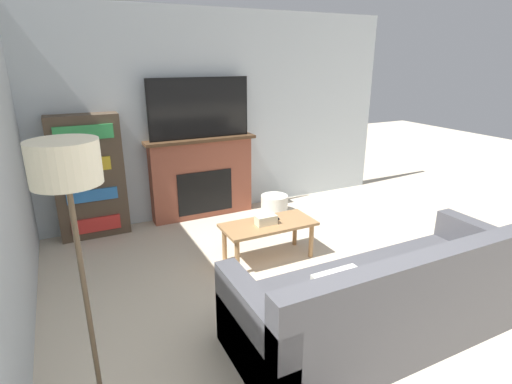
{
  "coord_description": "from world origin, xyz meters",
  "views": [
    {
      "loc": [
        -1.83,
        -1.31,
        2.1
      ],
      "look_at": [
        -0.02,
        2.36,
        0.71
      ],
      "focal_mm": 28.0,
      "sensor_mm": 36.0,
      "label": 1
    }
  ],
  "objects_px": {
    "tv": "(199,108)",
    "coffee_table": "(268,228)",
    "couch": "(389,301)",
    "fireplace": "(202,177)",
    "storage_basket": "(274,204)",
    "floor_lamp": "(69,191)",
    "bookshelf": "(89,177)"
  },
  "relations": [
    {
      "from": "couch",
      "to": "coffee_table",
      "type": "relative_size",
      "value": 2.47
    },
    {
      "from": "couch",
      "to": "storage_basket",
      "type": "bearing_deg",
      "value": 80.35
    },
    {
      "from": "fireplace",
      "to": "tv",
      "type": "relative_size",
      "value": 1.11
    },
    {
      "from": "couch",
      "to": "floor_lamp",
      "type": "relative_size",
      "value": 1.44
    },
    {
      "from": "couch",
      "to": "floor_lamp",
      "type": "bearing_deg",
      "value": 176.02
    },
    {
      "from": "couch",
      "to": "fireplace",
      "type": "bearing_deg",
      "value": 98.86
    },
    {
      "from": "storage_basket",
      "to": "tv",
      "type": "bearing_deg",
      "value": 160.11
    },
    {
      "from": "fireplace",
      "to": "storage_basket",
      "type": "bearing_deg",
      "value": -20.97
    },
    {
      "from": "fireplace",
      "to": "floor_lamp",
      "type": "bearing_deg",
      "value": -119.6
    },
    {
      "from": "coffee_table",
      "to": "fireplace",
      "type": "bearing_deg",
      "value": 97.89
    },
    {
      "from": "fireplace",
      "to": "tv",
      "type": "distance_m",
      "value": 0.93
    },
    {
      "from": "tv",
      "to": "coffee_table",
      "type": "distance_m",
      "value": 1.89
    },
    {
      "from": "bookshelf",
      "to": "storage_basket",
      "type": "relative_size",
      "value": 3.92
    },
    {
      "from": "fireplace",
      "to": "storage_basket",
      "type": "distance_m",
      "value": 1.08
    },
    {
      "from": "floor_lamp",
      "to": "bookshelf",
      "type": "bearing_deg",
      "value": 85.31
    },
    {
      "from": "fireplace",
      "to": "coffee_table",
      "type": "bearing_deg",
      "value": -82.11
    },
    {
      "from": "coffee_table",
      "to": "bookshelf",
      "type": "height_order",
      "value": "bookshelf"
    },
    {
      "from": "fireplace",
      "to": "coffee_table",
      "type": "height_order",
      "value": "fireplace"
    },
    {
      "from": "bookshelf",
      "to": "floor_lamp",
      "type": "height_order",
      "value": "floor_lamp"
    },
    {
      "from": "fireplace",
      "to": "tv",
      "type": "height_order",
      "value": "tv"
    },
    {
      "from": "fireplace",
      "to": "storage_basket",
      "type": "xyz_separation_m",
      "value": [
        0.93,
        -0.36,
        -0.42
      ]
    },
    {
      "from": "tv",
      "to": "floor_lamp",
      "type": "relative_size",
      "value": 0.77
    },
    {
      "from": "tv",
      "to": "floor_lamp",
      "type": "bearing_deg",
      "value": -119.77
    },
    {
      "from": "fireplace",
      "to": "coffee_table",
      "type": "relative_size",
      "value": 1.47
    },
    {
      "from": "coffee_table",
      "to": "storage_basket",
      "type": "distance_m",
      "value": 1.39
    },
    {
      "from": "coffee_table",
      "to": "bookshelf",
      "type": "xyz_separation_m",
      "value": [
        -1.62,
        1.51,
        0.38
      ]
    },
    {
      "from": "coffee_table",
      "to": "bookshelf",
      "type": "distance_m",
      "value": 2.25
    },
    {
      "from": "floor_lamp",
      "to": "storage_basket",
      "type": "relative_size",
      "value": 4.55
    },
    {
      "from": "bookshelf",
      "to": "storage_basket",
      "type": "distance_m",
      "value": 2.44
    },
    {
      "from": "bookshelf",
      "to": "storage_basket",
      "type": "height_order",
      "value": "bookshelf"
    },
    {
      "from": "fireplace",
      "to": "coffee_table",
      "type": "distance_m",
      "value": 1.55
    },
    {
      "from": "coffee_table",
      "to": "bookshelf",
      "type": "bearing_deg",
      "value": 137.1
    }
  ]
}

